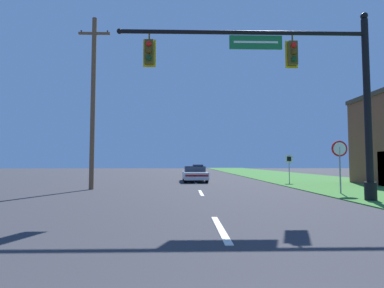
{
  "coord_description": "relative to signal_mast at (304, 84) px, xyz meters",
  "views": [
    {
      "loc": [
        -0.81,
        -0.84,
        1.49
      ],
      "look_at": [
        0.0,
        31.84,
        3.54
      ],
      "focal_mm": 28.0,
      "sensor_mm": 36.0,
      "label": 1
    }
  ],
  "objects": [
    {
      "name": "grass_verge_right",
      "position": [
        6.62,
        19.35,
        -4.56
      ],
      "size": [
        10.0,
        110.0,
        0.04
      ],
      "color": "#38752D",
      "rests_on": "ground"
    },
    {
      "name": "road_center_line",
      "position": [
        -3.88,
        11.35,
        -4.58
      ],
      "size": [
        0.16,
        34.8,
        0.01
      ],
      "color": "silver",
      "rests_on": "ground"
    },
    {
      "name": "signal_mast",
      "position": [
        0.0,
        0.0,
        0.0
      ],
      "size": [
        10.1,
        0.47,
        7.48
      ],
      "color": "black",
      "rests_on": "grass_verge_right"
    },
    {
      "name": "car_ahead",
      "position": [
        -3.89,
        12.41,
        -3.98
      ],
      "size": [
        1.99,
        4.56,
        1.19
      ],
      "color": "black",
      "rests_on": "ground"
    },
    {
      "name": "far_car",
      "position": [
        -2.6,
        35.91,
        -3.98
      ],
      "size": [
        1.82,
        4.33,
        1.19
      ],
      "color": "black",
      "rests_on": "ground"
    },
    {
      "name": "stop_sign",
      "position": [
        2.74,
        2.67,
        -2.72
      ],
      "size": [
        0.76,
        0.07,
        2.5
      ],
      "color": "gray",
      "rests_on": "grass_verge_right"
    },
    {
      "name": "route_sign_post",
      "position": [
        2.97,
        10.28,
        -3.06
      ],
      "size": [
        0.55,
        0.06,
        2.03
      ],
      "color": "gray",
      "rests_on": "grass_verge_right"
    },
    {
      "name": "utility_pole_near",
      "position": [
        -9.9,
        5.43,
        0.49
      ],
      "size": [
        1.8,
        0.26,
        9.83
      ],
      "color": "brown",
      "rests_on": "ground"
    }
  ]
}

